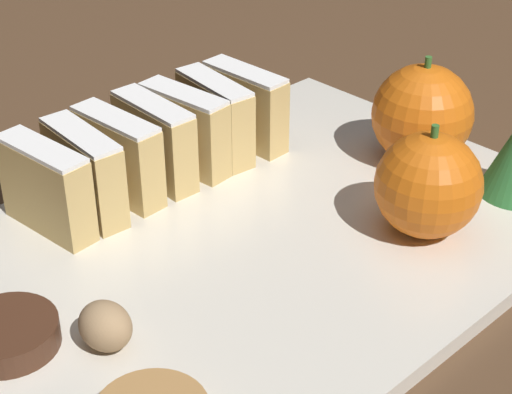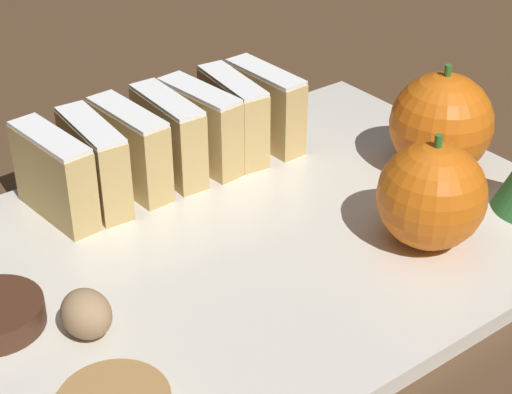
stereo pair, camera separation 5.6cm
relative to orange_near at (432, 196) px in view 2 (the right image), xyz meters
name	(u,v)px [view 2 (the right image)]	position (x,y,z in m)	size (l,w,h in m)	color
ground_plane	(256,250)	(-0.07, -0.09, -0.05)	(6.00, 6.00, 0.00)	#513823
serving_platter	(256,242)	(-0.07, -0.09, -0.04)	(0.31, 0.44, 0.01)	silver
stollen_slice_front	(54,176)	(-0.18, -0.18, 0.00)	(0.08, 0.03, 0.06)	tan
stollen_slice_second	(94,163)	(-0.18, -0.15, 0.00)	(0.08, 0.03, 0.06)	tan
stollen_slice_third	(130,149)	(-0.18, -0.12, 0.00)	(0.08, 0.03, 0.06)	tan
stollen_slice_fourth	(165,137)	(-0.18, -0.09, 0.00)	(0.08, 0.02, 0.06)	tan
stollen_slice_fifth	(200,127)	(-0.18, -0.06, 0.00)	(0.08, 0.03, 0.06)	tan
stollen_slice_sixth	(233,116)	(-0.18, -0.03, 0.00)	(0.08, 0.03, 0.06)	tan
stollen_slice_back	(265,107)	(-0.18, 0.00, 0.00)	(0.08, 0.02, 0.06)	tan
orange_near	(432,196)	(0.00, 0.00, 0.00)	(0.07, 0.07, 0.08)	orange
orange_far	(441,124)	(-0.06, 0.08, 0.00)	(0.08, 0.08, 0.08)	orange
walnut	(86,314)	(-0.05, -0.22, -0.02)	(0.03, 0.03, 0.03)	tan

